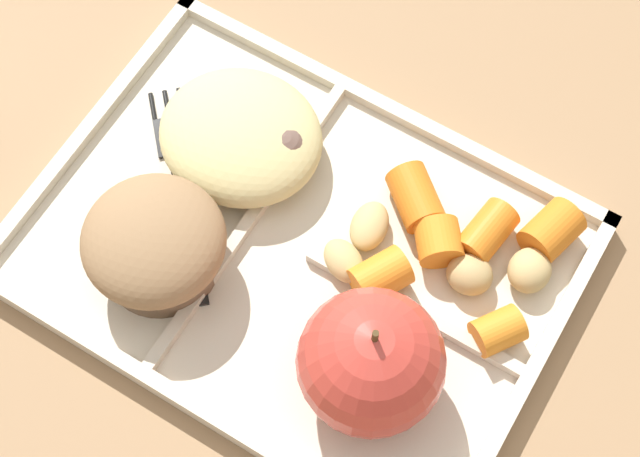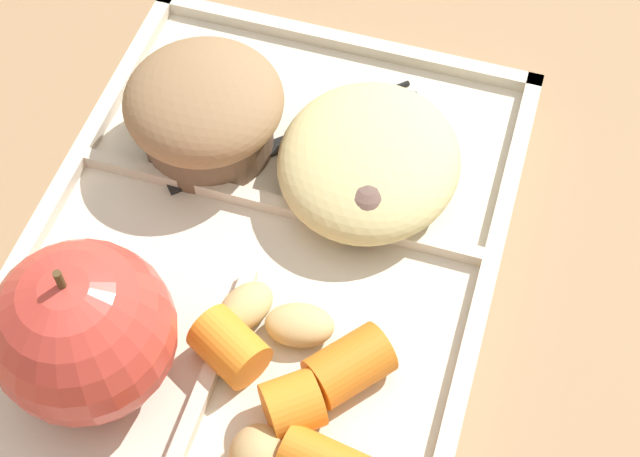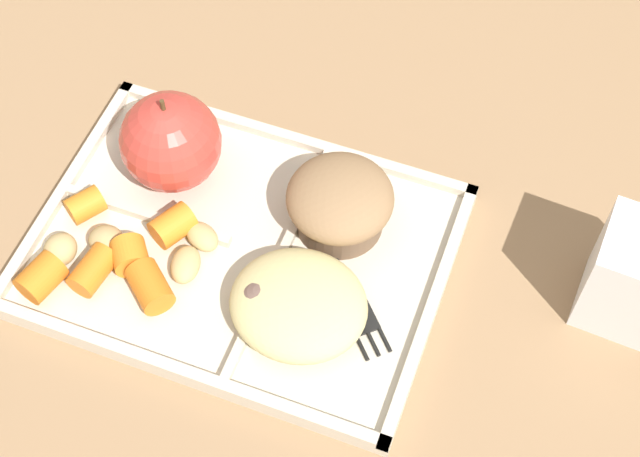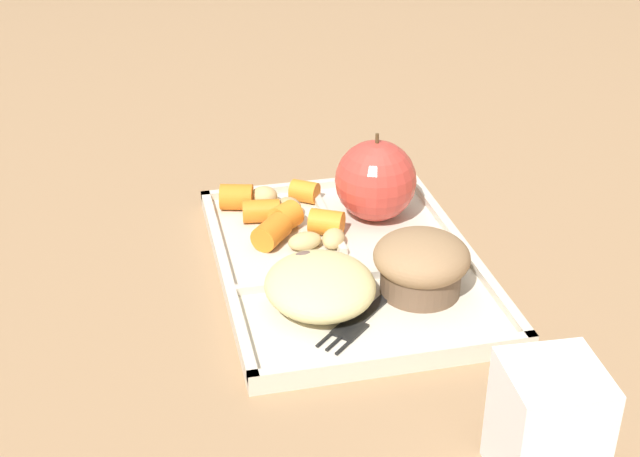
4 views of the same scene
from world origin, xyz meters
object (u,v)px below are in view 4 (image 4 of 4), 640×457
at_px(green_apple, 376,181).
at_px(lunch_tray, 346,265).
at_px(bran_muffin, 421,264).
at_px(milk_carton, 547,427).
at_px(plastic_fork, 370,311).

bearing_deg(green_apple, lunch_tray, -32.46).
distance_m(lunch_tray, green_apple, 0.11).
height_order(lunch_tray, green_apple, green_apple).
bearing_deg(bran_muffin, lunch_tray, -142.36).
bearing_deg(milk_carton, lunch_tray, -164.99).
bearing_deg(milk_carton, bran_muffin, -174.18).
xyz_separation_m(lunch_tray, plastic_fork, (0.09, -0.00, 0.01)).
relative_size(lunch_tray, plastic_fork, 2.66).
bearing_deg(bran_muffin, milk_carton, 2.40).
xyz_separation_m(lunch_tray, milk_carton, (0.30, 0.06, 0.04)).
bearing_deg(bran_muffin, plastic_fork, -66.70).
height_order(lunch_tray, plastic_fork, lunch_tray).
xyz_separation_m(green_apple, bran_muffin, (0.15, -0.00, -0.01)).
distance_m(lunch_tray, bran_muffin, 0.09).
xyz_separation_m(bran_muffin, milk_carton, (0.23, 0.01, 0.01)).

